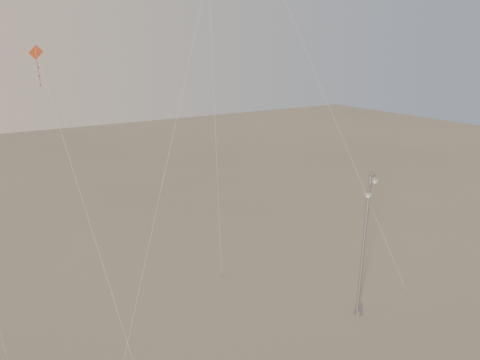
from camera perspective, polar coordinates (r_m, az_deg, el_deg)
street_lamp at (r=28.29m, az=14.95°, el=-7.31°), size 1.52×0.98×8.88m
kite_3 at (r=22.84m, az=-20.96°, el=5.24°), size 1.98×8.01×15.75m
kite_4 at (r=31.97m, az=6.38°, el=18.87°), size 5.43×10.51×22.61m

